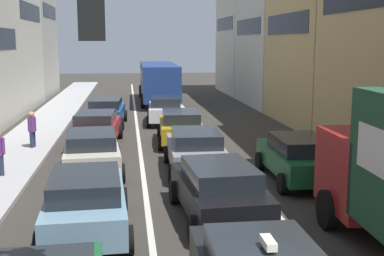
{
  "coord_description": "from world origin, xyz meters",
  "views": [
    {
      "loc": [
        -2.18,
        -5.04,
        4.52
      ],
      "look_at": [
        0.0,
        12.0,
        1.6
      ],
      "focal_mm": 47.49,
      "sensor_mm": 36.0,
      "label": 1
    }
  ],
  "objects_px": {
    "coupe_centre_lane_fourth": "(181,126)",
    "sedan_right_lane_behind_truck": "(298,157)",
    "sedan_centre_lane_fifth": "(165,109)",
    "sedan_left_lane_fifth": "(106,111)",
    "wagon_left_lane_second": "(86,201)",
    "sedan_centre_lane_second": "(218,189)",
    "sedan_left_lane_third": "(92,151)",
    "bus_mid_queue_primary": "(158,79)",
    "pedestrian_near_kerb": "(32,128)",
    "sedan_left_lane_fourth": "(96,127)",
    "hatchback_centre_lane_third": "(195,150)"
  },
  "relations": [
    {
      "from": "coupe_centre_lane_fourth",
      "to": "sedan_right_lane_behind_truck",
      "type": "distance_m",
      "value": 7.34
    },
    {
      "from": "sedan_centre_lane_fifth",
      "to": "sedan_left_lane_fifth",
      "type": "relative_size",
      "value": 1.0
    },
    {
      "from": "wagon_left_lane_second",
      "to": "sedan_right_lane_behind_truck",
      "type": "relative_size",
      "value": 1.01
    },
    {
      "from": "coupe_centre_lane_fourth",
      "to": "sedan_centre_lane_second",
      "type": "bearing_deg",
      "value": -177.67
    },
    {
      "from": "wagon_left_lane_second",
      "to": "sedan_left_lane_third",
      "type": "height_order",
      "value": "same"
    },
    {
      "from": "sedan_left_lane_fifth",
      "to": "sedan_right_lane_behind_truck",
      "type": "height_order",
      "value": "same"
    },
    {
      "from": "bus_mid_queue_primary",
      "to": "pedestrian_near_kerb",
      "type": "distance_m",
      "value": 17.65
    },
    {
      "from": "sedan_left_lane_fourth",
      "to": "bus_mid_queue_primary",
      "type": "relative_size",
      "value": 0.42
    },
    {
      "from": "pedestrian_near_kerb",
      "to": "wagon_left_lane_second",
      "type": "bearing_deg",
      "value": -58.49
    },
    {
      "from": "sedan_left_lane_fifth",
      "to": "sedan_right_lane_behind_truck",
      "type": "relative_size",
      "value": 1.01
    },
    {
      "from": "coupe_centre_lane_fourth",
      "to": "sedan_left_lane_fourth",
      "type": "relative_size",
      "value": 0.99
    },
    {
      "from": "hatchback_centre_lane_third",
      "to": "pedestrian_near_kerb",
      "type": "height_order",
      "value": "pedestrian_near_kerb"
    },
    {
      "from": "sedan_left_lane_fourth",
      "to": "sedan_right_lane_behind_truck",
      "type": "distance_m",
      "value": 9.66
    },
    {
      "from": "wagon_left_lane_second",
      "to": "coupe_centre_lane_fourth",
      "type": "relative_size",
      "value": 1.0
    },
    {
      "from": "coupe_centre_lane_fourth",
      "to": "sedan_right_lane_behind_truck",
      "type": "xyz_separation_m",
      "value": [
        3.2,
        -6.6,
        0.0
      ]
    },
    {
      "from": "wagon_left_lane_second",
      "to": "pedestrian_near_kerb",
      "type": "height_order",
      "value": "pedestrian_near_kerb"
    },
    {
      "from": "hatchback_centre_lane_third",
      "to": "bus_mid_queue_primary",
      "type": "distance_m",
      "value": 20.92
    },
    {
      "from": "coupe_centre_lane_fourth",
      "to": "sedan_left_lane_fifth",
      "type": "height_order",
      "value": "same"
    },
    {
      "from": "sedan_centre_lane_second",
      "to": "pedestrian_near_kerb",
      "type": "height_order",
      "value": "pedestrian_near_kerb"
    },
    {
      "from": "wagon_left_lane_second",
      "to": "sedan_right_lane_behind_truck",
      "type": "distance_m",
      "value": 7.61
    },
    {
      "from": "sedan_centre_lane_fifth",
      "to": "pedestrian_near_kerb",
      "type": "height_order",
      "value": "pedestrian_near_kerb"
    },
    {
      "from": "sedan_centre_lane_second",
      "to": "coupe_centre_lane_fourth",
      "type": "bearing_deg",
      "value": -3.88
    },
    {
      "from": "coupe_centre_lane_fourth",
      "to": "sedan_right_lane_behind_truck",
      "type": "height_order",
      "value": "same"
    },
    {
      "from": "sedan_left_lane_fourth",
      "to": "sedan_left_lane_third",
      "type": "bearing_deg",
      "value": -174.77
    },
    {
      "from": "sedan_left_lane_third",
      "to": "sedan_right_lane_behind_truck",
      "type": "xyz_separation_m",
      "value": [
        6.79,
        -1.78,
        0.0
      ]
    },
    {
      "from": "sedan_centre_lane_fifth",
      "to": "bus_mid_queue_primary",
      "type": "height_order",
      "value": "bus_mid_queue_primary"
    },
    {
      "from": "pedestrian_near_kerb",
      "to": "hatchback_centre_lane_third",
      "type": "bearing_deg",
      "value": -20.33
    },
    {
      "from": "sedan_left_lane_fifth",
      "to": "pedestrian_near_kerb",
      "type": "xyz_separation_m",
      "value": [
        -2.83,
        -6.08,
        0.15
      ]
    },
    {
      "from": "sedan_left_lane_fourth",
      "to": "pedestrian_near_kerb",
      "type": "relative_size",
      "value": 2.65
    },
    {
      "from": "sedan_centre_lane_second",
      "to": "sedan_left_lane_fifth",
      "type": "height_order",
      "value": "same"
    },
    {
      "from": "sedan_centre_lane_fifth",
      "to": "coupe_centre_lane_fourth",
      "type": "bearing_deg",
      "value": -174.38
    },
    {
      "from": "hatchback_centre_lane_third",
      "to": "sedan_centre_lane_fifth",
      "type": "relative_size",
      "value": 0.99
    },
    {
      "from": "sedan_centre_lane_second",
      "to": "bus_mid_queue_primary",
      "type": "distance_m",
      "value": 25.76
    },
    {
      "from": "hatchback_centre_lane_third",
      "to": "sedan_left_lane_third",
      "type": "xyz_separation_m",
      "value": [
        -3.58,
        0.25,
        0.0
      ]
    },
    {
      "from": "wagon_left_lane_second",
      "to": "coupe_centre_lane_fourth",
      "type": "height_order",
      "value": "same"
    },
    {
      "from": "hatchback_centre_lane_third",
      "to": "sedan_centre_lane_fifth",
      "type": "xyz_separation_m",
      "value": [
        -0.23,
        10.95,
        0.0
      ]
    },
    {
      "from": "wagon_left_lane_second",
      "to": "sedan_left_lane_fifth",
      "type": "relative_size",
      "value": 1.0
    },
    {
      "from": "sedan_centre_lane_fifth",
      "to": "sedan_left_lane_fifth",
      "type": "height_order",
      "value": "same"
    },
    {
      "from": "wagon_left_lane_second",
      "to": "hatchback_centre_lane_third",
      "type": "relative_size",
      "value": 1.01
    },
    {
      "from": "sedan_right_lane_behind_truck",
      "to": "hatchback_centre_lane_third",
      "type": "bearing_deg",
      "value": 65.84
    },
    {
      "from": "sedan_left_lane_fourth",
      "to": "pedestrian_near_kerb",
      "type": "bearing_deg",
      "value": 110.21
    },
    {
      "from": "sedan_centre_lane_second",
      "to": "sedan_centre_lane_fifth",
      "type": "bearing_deg",
      "value": -2.86
    },
    {
      "from": "bus_mid_queue_primary",
      "to": "pedestrian_near_kerb",
      "type": "relative_size",
      "value": 6.34
    },
    {
      "from": "coupe_centre_lane_fourth",
      "to": "sedan_centre_lane_fifth",
      "type": "xyz_separation_m",
      "value": [
        -0.24,
        5.89,
        0.0
      ]
    },
    {
      "from": "sedan_centre_lane_second",
      "to": "hatchback_centre_lane_third",
      "type": "relative_size",
      "value": 1.01
    },
    {
      "from": "coupe_centre_lane_fourth",
      "to": "bus_mid_queue_primary",
      "type": "xyz_separation_m",
      "value": [
        -0.01,
        15.83,
        0.96
      ]
    },
    {
      "from": "hatchback_centre_lane_third",
      "to": "sedan_centre_lane_fifth",
      "type": "bearing_deg",
      "value": 2.76
    },
    {
      "from": "sedan_right_lane_behind_truck",
      "to": "sedan_left_lane_fifth",
      "type": "bearing_deg",
      "value": 30.51
    },
    {
      "from": "sedan_centre_lane_fifth",
      "to": "sedan_right_lane_behind_truck",
      "type": "height_order",
      "value": "same"
    },
    {
      "from": "sedan_centre_lane_fifth",
      "to": "bus_mid_queue_primary",
      "type": "distance_m",
      "value": 9.99
    }
  ]
}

